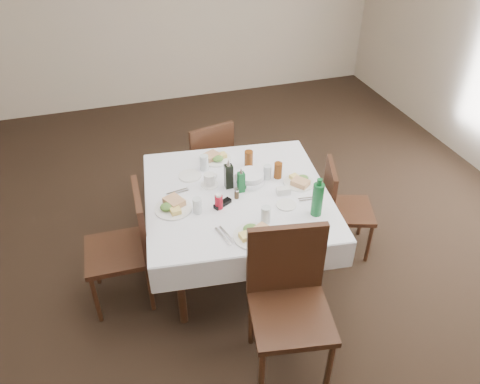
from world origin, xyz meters
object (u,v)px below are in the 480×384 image
Objects in this scene: coffee_mug at (210,180)px; green_bottle at (317,199)px; chair_south at (288,294)px; water_s at (266,215)px; water_w at (197,206)px; oil_cruet_dark at (229,175)px; dining_table at (237,201)px; chair_north at (208,159)px; chair_east at (340,204)px; water_n at (204,163)px; water_e at (267,172)px; oil_cruet_green at (241,181)px; ketchup_bottle at (219,202)px; chair_west at (128,241)px; bread_basket at (250,178)px.

green_bottle is (0.63, -0.57, 0.09)m from coffee_mug.
coffee_mug is (-0.23, 1.06, 0.21)m from chair_south.
water_w is at bearing 150.21° from water_s.
chair_south is at bearing -84.42° from oil_cruet_dark.
water_w reaches higher than dining_table.
chair_north is 0.83m from coffee_mug.
chair_east is 1.16m from water_n.
oil_cruet_green is at bearing -157.18° from water_e.
chair_east is at bearing 6.22° from ketchup_bottle.
dining_table is at bearing 138.29° from green_bottle.
chair_west is 0.72m from ketchup_bottle.
chair_north is 1.07× the size of chair_east.
water_e is at bearing 22.59° from water_w.
oil_cruet_dark is (0.30, 0.23, 0.05)m from water_w.
water_e reaches higher than dining_table.
green_bottle reaches higher than chair_east.
chair_north is 4.32× the size of oil_cruet_green.
water_s is 1.05× the size of water_w.
chair_south is 1.03m from bread_basket.
chair_south is at bearing -80.44° from water_n.
oil_cruet_dark is at bearing 132.99° from oil_cruet_green.
water_n is 0.51m from water_e.
oil_cruet_green reaches higher than chair_east.
green_bottle is (0.46, -1.33, 0.38)m from chair_north.
water_w is 0.40m from oil_cruet_green.
chair_south is at bearing -62.57° from water_w.
water_n is at bearing 71.20° from water_w.
water_n is 0.61× the size of oil_cruet_green.
water_n reaches higher than coffee_mug.
water_e is at bearing 8.46° from chair_west.
chair_south is (0.06, -0.90, -0.09)m from dining_table.
oil_cruet_dark is at bearing 112.08° from dining_table.
chair_west is 6.71× the size of coffee_mug.
oil_cruet_dark reaches higher than chair_east.
water_s is 0.52× the size of bread_basket.
ketchup_bottle is (-0.17, -1.06, 0.31)m from chair_north.
chair_north is 0.64m from water_n.
oil_cruet_green is (-0.84, 0.04, 0.37)m from chair_east.
chair_south is 0.88m from water_w.
ketchup_bottle is (0.16, 0.00, -0.00)m from water_w.
water_w is (0.51, -0.09, 0.27)m from chair_west.
chair_north is 0.90m from oil_cruet_dark.
chair_south is 0.95m from oil_cruet_green.
bread_basket is 0.61m from green_bottle.
chair_south reaches higher than chair_west.
ketchup_bottle is (-0.27, 0.24, -0.00)m from water_s.
chair_east reaches higher than dining_table.
green_bottle reaches higher than coffee_mug.
dining_table is at bearing 38.03° from ketchup_bottle.
chair_north reaches higher than water_n.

